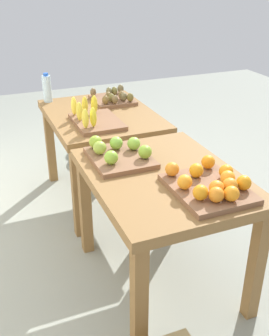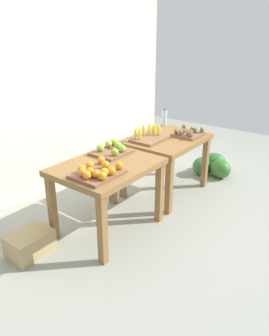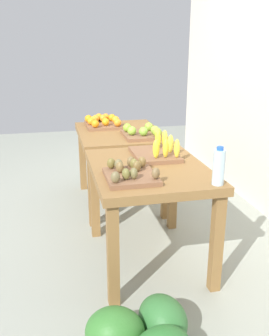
{
  "view_description": "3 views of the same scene",
  "coord_description": "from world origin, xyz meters",
  "views": [
    {
      "loc": [
        -2.36,
        0.91,
        1.8
      ],
      "look_at": [
        -0.03,
        -0.04,
        0.54
      ],
      "focal_mm": 43.7,
      "sensor_mm": 36.0,
      "label": 1
    },
    {
      "loc": [
        -2.79,
        -2.05,
        1.97
      ],
      "look_at": [
        -0.09,
        0.01,
        0.55
      ],
      "focal_mm": 34.74,
      "sensor_mm": 36.0,
      "label": 2
    },
    {
      "loc": [
        3.03,
        -0.65,
        1.59
      ],
      "look_at": [
        -0.0,
        0.02,
        0.55
      ],
      "focal_mm": 40.61,
      "sensor_mm": 36.0,
      "label": 3
    }
  ],
  "objects": [
    {
      "name": "display_table_right",
      "position": [
        0.56,
        0.0,
        0.64
      ],
      "size": [
        1.04,
        0.8,
        0.75
      ],
      "color": "brown",
      "rests_on": "ground_plane"
    },
    {
      "name": "banana_crate",
      "position": [
        0.35,
        0.12,
        0.79
      ],
      "size": [
        0.44,
        0.32,
        0.17
      ],
      "color": "brown",
      "rests_on": "display_table_right"
    },
    {
      "name": "cardboard_produce_box",
      "position": [
        -1.35,
        0.3,
        0.11
      ],
      "size": [
        0.4,
        0.3,
        0.23
      ],
      "primitive_type": "cube",
      "color": "tan",
      "rests_on": "ground_plane"
    },
    {
      "name": "back_wall",
      "position": [
        0.0,
        1.35,
        1.5
      ],
      "size": [
        4.4,
        0.12,
        3.0
      ],
      "primitive_type": "cube",
      "color": "beige",
      "rests_on": "ground_plane"
    },
    {
      "name": "orange_bin",
      "position": [
        -0.83,
        -0.13,
        0.79
      ],
      "size": [
        0.45,
        0.37,
        0.11
      ],
      "color": "brown",
      "rests_on": "display_table_left"
    },
    {
      "name": "apple_bin",
      "position": [
        -0.29,
        0.17,
        0.79
      ],
      "size": [
        0.4,
        0.34,
        0.11
      ],
      "color": "brown",
      "rests_on": "display_table_left"
    },
    {
      "name": "watermelon_pile",
      "position": [
        1.49,
        -0.25,
        0.13
      ],
      "size": [
        0.64,
        0.63,
        0.27
      ],
      "color": "#2A6D2D",
      "rests_on": "ground_plane"
    },
    {
      "name": "display_table_left",
      "position": [
        -0.56,
        0.0,
        0.64
      ],
      "size": [
        1.04,
        0.8,
        0.75
      ],
      "color": "brown",
      "rests_on": "ground_plane"
    },
    {
      "name": "water_bottle",
      "position": [
        1.01,
        0.32,
        0.86
      ],
      "size": [
        0.07,
        0.07,
        0.24
      ],
      "color": "silver",
      "rests_on": "display_table_right"
    },
    {
      "name": "kiwi_bin",
      "position": [
        0.78,
        -0.18,
        0.79
      ],
      "size": [
        0.36,
        0.33,
        0.1
      ],
      "color": "brown",
      "rests_on": "display_table_right"
    },
    {
      "name": "ground_plane",
      "position": [
        0.0,
        0.0,
        0.0
      ],
      "size": [
        8.0,
        8.0,
        0.0
      ],
      "primitive_type": "plane",
      "color": "gray"
    }
  ]
}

